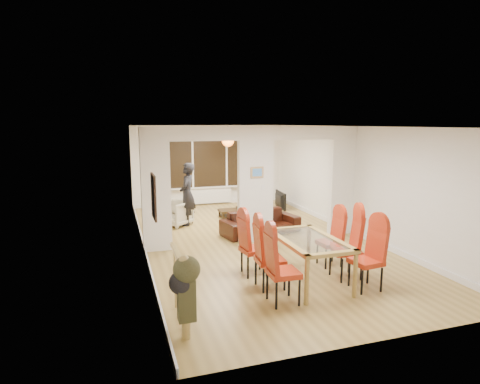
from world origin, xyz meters
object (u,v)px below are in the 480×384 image
armchair (175,213)px  television (278,200)px  dining_chair_rb (346,246)px  dining_chair_lc (254,245)px  dining_chair_ra (366,256)px  dining_chair_rc (330,239)px  dining_chair_lb (270,255)px  person (187,194)px  dining_chair_la (283,267)px  coffee_table (236,213)px  bowl (240,208)px  bottle (239,204)px  sofa (261,223)px  dining_table (308,260)px

armchair → television: bearing=67.6°
dining_chair_rb → television: bearing=93.6°
dining_chair_lc → television: (2.59, 5.05, -0.27)m
armchair → television: 3.61m
dining_chair_ra → dining_chair_rc: dining_chair_ra is taller
television → dining_chair_lb: bearing=161.1°
dining_chair_lc → person: bearing=90.7°
dining_chair_la → armchair: dining_chair_la is taller
coffee_table → bowl: bowl is taller
dining_chair_rc → television: (1.08, 5.06, -0.24)m
dining_chair_lb → armchair: bearing=104.9°
dining_chair_rb → bottle: 5.12m
dining_chair_rc → bowl: dining_chair_rc is taller
dining_chair_rc → sofa: bearing=98.3°
dining_chair_lc → dining_chair_rc: size_ratio=1.05×
sofa → television: sofa is taller
sofa → person: (-1.54, 1.39, 0.55)m
dining_chair_ra → person: bearing=104.3°
dining_chair_rb → sofa: dining_chair_rb is taller
sofa → bottle: size_ratio=7.58×
dining_chair_lb → dining_chair_rc: dining_chair_lb is taller
television → bowl: television is taller
person → dining_chair_lc: bearing=30.9°
dining_chair_ra → television: bearing=72.6°
dining_table → dining_chair_rc: (0.77, 0.61, 0.12)m
dining_chair_lb → dining_chair_rb: dining_chair_rb is taller
television → person: bearing=116.4°
dining_chair_lc → armchair: (-0.83, 3.89, -0.21)m
dining_table → bowl: (0.38, 5.03, -0.13)m
dining_chair_ra → television: 6.31m
armchair → television: armchair is taller
person → television: bearing=134.8°
dining_chair_rb → television: (1.12, 5.69, -0.31)m
dining_chair_lc → bowl: dining_chair_lc is taller
armchair → bottle: 2.04m
dining_chair_la → dining_chair_rc: bearing=41.6°
bowl → dining_chair_lc: bearing=-104.3°
dining_chair_lc → dining_chair_rc: 1.51m
dining_chair_ra → dining_chair_rb: bearing=86.8°
dining_chair_rb → dining_chair_rc: 0.64m
dining_chair_rc → bottle: bearing=92.3°
dining_chair_ra → dining_chair_rb: size_ratio=0.96×
dining_chair_rb → bottle: (-0.34, 5.10, -0.23)m
dining_chair_lc → bottle: (1.13, 4.46, -0.19)m
dining_chair_lb → person: person is taller
coffee_table → bottle: bearing=39.9°
person → bottle: size_ratio=6.55×
television → dining_table: bearing=167.1°
television → dining_chair_ra: bearing=175.2°
dining_chair_lb → bowl: 5.16m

